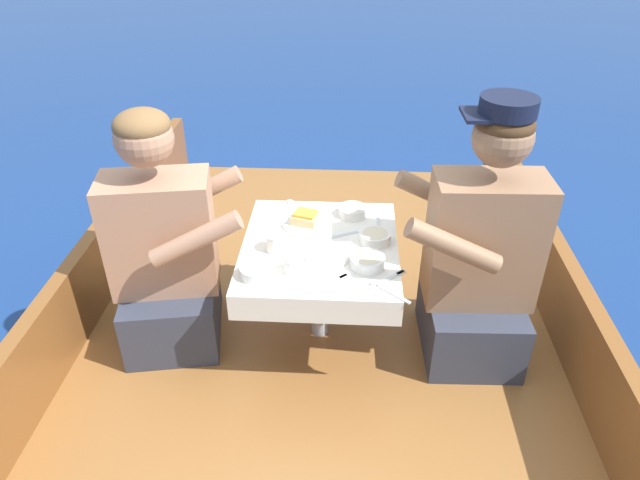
# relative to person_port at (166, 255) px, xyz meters

# --- Properties ---
(ground_plane) EXTENTS (60.00, 60.00, 0.00)m
(ground_plane) POSITION_rel_person_port_xyz_m (0.60, 0.05, -0.66)
(ground_plane) COLOR navy
(boat_deck) EXTENTS (2.06, 3.16, 0.26)m
(boat_deck) POSITION_rel_person_port_xyz_m (0.60, 0.05, -0.53)
(boat_deck) COLOR brown
(boat_deck) RESTS_ON ground_plane
(gunwale_port) EXTENTS (0.06, 3.16, 0.34)m
(gunwale_port) POSITION_rel_person_port_xyz_m (-0.40, 0.05, -0.23)
(gunwale_port) COLOR brown
(gunwale_port) RESTS_ON boat_deck
(gunwale_starboard) EXTENTS (0.06, 3.16, 0.34)m
(gunwale_starboard) POSITION_rel_person_port_xyz_m (1.60, 0.05, -0.23)
(gunwale_starboard) COLOR brown
(gunwale_starboard) RESTS_ON boat_deck
(cockpit_table) EXTENTS (0.60, 0.68, 0.44)m
(cockpit_table) POSITION_rel_person_port_xyz_m (0.60, 0.04, -0.01)
(cockpit_table) COLOR #B2B2B7
(cockpit_table) RESTS_ON boat_deck
(person_port) EXTENTS (0.57, 0.52, 0.98)m
(person_port) POSITION_rel_person_port_xyz_m (0.00, 0.00, 0.00)
(person_port) COLOR #333847
(person_port) RESTS_ON boat_deck
(person_starboard) EXTENTS (0.53, 0.45, 1.05)m
(person_starboard) POSITION_rel_person_port_xyz_m (1.20, -0.01, 0.03)
(person_starboard) COLOR #333847
(person_starboard) RESTS_ON boat_deck
(plate_sandwich) EXTENTS (0.19, 0.19, 0.01)m
(plate_sandwich) POSITION_rel_person_port_xyz_m (0.53, 0.18, 0.05)
(plate_sandwich) COLOR white
(plate_sandwich) RESTS_ON cockpit_table
(plate_bread) EXTENTS (0.16, 0.16, 0.01)m
(plate_bread) POSITION_rel_person_port_xyz_m (0.63, -0.05, 0.05)
(plate_bread) COLOR white
(plate_bread) RESTS_ON cockpit_table
(sandwich) EXTENTS (0.12, 0.11, 0.05)m
(sandwich) POSITION_rel_person_port_xyz_m (0.53, 0.18, 0.08)
(sandwich) COLOR #E0BC7F
(sandwich) RESTS_ON plate_sandwich
(bowl_port_near) EXTENTS (0.12, 0.12, 0.04)m
(bowl_port_near) POSITION_rel_person_port_xyz_m (0.39, -0.18, 0.07)
(bowl_port_near) COLOR white
(bowl_port_near) RESTS_ON cockpit_table
(bowl_starboard_near) EXTENTS (0.13, 0.13, 0.04)m
(bowl_starboard_near) POSITION_rel_person_port_xyz_m (0.78, -0.10, 0.07)
(bowl_starboard_near) COLOR white
(bowl_starboard_near) RESTS_ON cockpit_table
(bowl_center_far) EXTENTS (0.12, 0.12, 0.04)m
(bowl_center_far) POSITION_rel_person_port_xyz_m (0.81, 0.07, 0.07)
(bowl_center_far) COLOR white
(bowl_center_far) RESTS_ON cockpit_table
(bowl_port_far) EXTENTS (0.12, 0.12, 0.04)m
(bowl_port_far) POSITION_rel_person_port_xyz_m (0.72, 0.27, 0.07)
(bowl_port_far) COLOR white
(bowl_port_far) RESTS_ON cockpit_table
(coffee_cup_port) EXTENTS (0.09, 0.06, 0.05)m
(coffee_cup_port) POSITION_rel_person_port_xyz_m (0.52, -0.15, 0.07)
(coffee_cup_port) COLOR white
(coffee_cup_port) RESTS_ON cockpit_table
(coffee_cup_starboard) EXTENTS (0.10, 0.08, 0.07)m
(coffee_cup_starboard) POSITION_rel_person_port_xyz_m (0.44, -0.01, 0.08)
(coffee_cup_starboard) COLOR white
(coffee_cup_starboard) RESTS_ON cockpit_table
(utensil_fork_starboard) EXTENTS (0.14, 0.13, 0.00)m
(utensil_fork_starboard) POSITION_rel_person_port_xyz_m (0.65, -0.20, 0.05)
(utensil_fork_starboard) COLOR silver
(utensil_fork_starboard) RESTS_ON cockpit_table
(utensil_spoon_port) EXTENTS (0.04, 0.17, 0.01)m
(utensil_spoon_port) POSITION_rel_person_port_xyz_m (0.45, 0.33, 0.05)
(utensil_spoon_port) COLOR silver
(utensil_spoon_port) RESTS_ON cockpit_table
(utensil_spoon_starboard) EXTENTS (0.14, 0.12, 0.01)m
(utensil_spoon_starboard) POSITION_rel_person_port_xyz_m (0.83, -0.23, 0.05)
(utensil_spoon_starboard) COLOR silver
(utensil_spoon_starboard) RESTS_ON cockpit_table
(utensil_knife_port) EXTENTS (0.16, 0.08, 0.00)m
(utensil_knife_port) POSITION_rel_person_port_xyz_m (0.67, 0.10, 0.05)
(utensil_knife_port) COLOR silver
(utensil_knife_port) RESTS_ON cockpit_table
(utensil_fork_port) EXTENTS (0.14, 0.13, 0.00)m
(utensil_fork_port) POSITION_rel_person_port_xyz_m (0.86, -0.17, 0.05)
(utensil_fork_port) COLOR silver
(utensil_fork_port) RESTS_ON cockpit_table
(utensil_knife_starboard) EXTENTS (0.02, 0.17, 0.00)m
(utensil_knife_starboard) POSITION_rel_person_port_xyz_m (0.83, 0.27, 0.05)
(utensil_knife_starboard) COLOR silver
(utensil_knife_starboard) RESTS_ON cockpit_table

